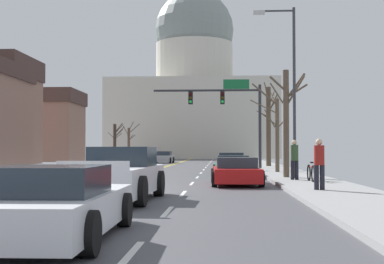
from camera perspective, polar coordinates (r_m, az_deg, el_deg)
The scene contains 21 objects.
ground at distance 21.57m, azimuth -9.68°, elevation -5.72°, with size 20.00×180.00×0.20m.
signal_gantry at distance 38.91m, azimuth 4.00°, elevation 2.92°, with size 7.91×0.41×6.48m.
street_lamp_right at distance 25.39m, azimuth 10.40°, elevation 5.77°, with size 1.99×0.24×8.03m.
capitol_building at distance 94.84m, azimuth 0.25°, elevation 4.18°, with size 28.59×20.61×32.27m.
sedan_near_00 at distance 34.90m, azimuth 4.26°, elevation -3.34°, with size 2.04×4.41×1.26m.
sedan_near_01 at distance 28.57m, azimuth 4.36°, elevation -3.77°, with size 2.13×4.37×1.15m.
sedan_near_02 at distance 22.17m, azimuth 4.76°, elevation -4.29°, with size 2.15×4.52×1.14m.
pickup_truck_near_03 at distance 15.50m, azimuth -7.93°, elevation -4.70°, with size 2.33×5.38×1.55m.
sedan_near_04 at distance 8.99m, azimuth -14.83°, elevation -7.61°, with size 2.15×4.67×1.20m.
sedan_oncoming_00 at distance 49.01m, azimuth -8.78°, elevation -2.96°, with size 2.07×4.63×1.16m.
sedan_oncoming_01 at distance 58.75m, azimuth -3.11°, elevation -2.76°, with size 2.20×4.36×1.29m.
sedan_oncoming_02 at distance 72.26m, azimuth -4.96°, elevation -2.64°, with size 1.96×4.42×1.19m.
flank_building_02 at distance 69.47m, azimuth -16.63°, elevation 0.66°, with size 11.60×7.99×8.88m.
bare_tree_00 at distance 32.10m, azimuth 9.02°, elevation 0.21°, with size 2.39×1.94×5.36m.
bare_tree_01 at distance 68.23m, azimuth -8.28°, elevation -0.98°, with size 2.22×1.57×4.78m.
bare_tree_02 at distance 43.65m, azimuth 8.23°, elevation 0.74°, with size 1.84×2.04×6.72m.
bare_tree_03 at distance 72.69m, azimuth -6.79°, elevation -1.10°, with size 2.54×1.96×5.15m.
bare_tree_04 at distance 26.08m, azimuth 10.16°, elevation 1.45°, with size 2.06×1.31×5.20m.
pedestrian_00 at distance 23.80m, azimuth 10.97°, elevation -2.71°, with size 0.35×0.34×1.76m.
pedestrian_01 at distance 18.00m, azimuth 13.53°, elevation -3.09°, with size 0.35×0.34×1.69m.
bicycle_parked at distance 22.82m, azimuth 12.67°, elevation -4.32°, with size 0.12×1.77×0.85m.
Camera 1 is at (4.77, -20.98, 1.46)m, focal length 49.58 mm.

